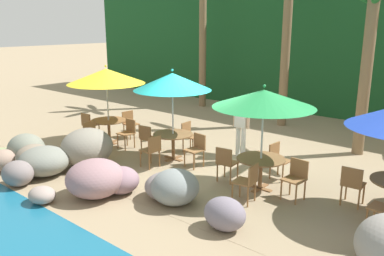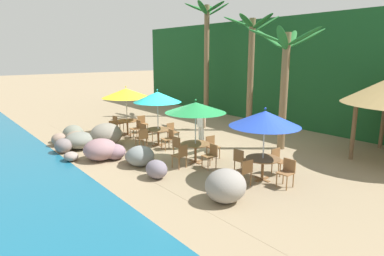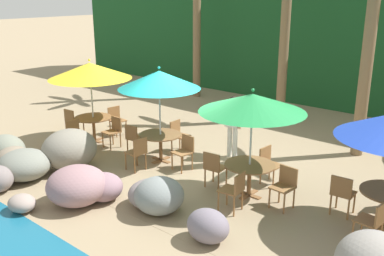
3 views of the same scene
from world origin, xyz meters
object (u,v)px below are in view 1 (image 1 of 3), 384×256
Objects in this scene: chair_teal_left at (148,137)px; dining_table_green at (261,163)px; chair_blue_left at (352,183)px; palm_tree_third at (370,32)px; chair_yellow_right at (88,133)px; chair_green_inland at (278,158)px; chair_teal_right at (152,149)px; chair_green_left at (226,162)px; chair_green_seaward at (296,176)px; palm_tree_second at (287,19)px; chair_yellow_inland at (130,122)px; chair_yellow_left at (89,124)px; chair_green_right at (248,180)px; waiter_in_white at (241,123)px; umbrella_yellow at (106,76)px; umbrella_teal at (172,82)px; chair_yellow_seaward at (128,131)px; umbrella_green at (264,99)px; chair_teal_seaward at (197,148)px; dining_table_teal at (173,138)px; chair_teal_inland at (189,134)px; palm_tree_nearest at (203,2)px; dining_table_yellow at (109,124)px.

dining_table_green is at bearing -0.98° from chair_teal_left.
palm_tree_third is at bearing 106.44° from chair_blue_left.
chair_yellow_right is 1.00× the size of chair_green_inland.
chair_teal_left is 1.00× the size of chair_teal_right.
chair_green_left is 1.00× the size of chair_blue_left.
chair_yellow_right is 1.00× the size of chair_teal_right.
palm_tree_second is at bearing 120.59° from chair_green_seaward.
chair_yellow_inland is 1.32m from chair_yellow_left.
chair_green_seaward is 1.08m from chair_green_right.
chair_teal_left is at bearing -142.84° from waiter_in_white.
chair_yellow_inland is at bearing 89.61° from umbrella_yellow.
umbrella_teal is at bearing 21.14° from chair_yellow_right.
chair_green_inland is 6.37m from palm_tree_second.
umbrella_yellow is at bearing 179.06° from dining_table_green.
umbrella_yellow reaches higher than chair_yellow_left.
chair_green_right is (-0.66, -0.86, 0.00)m from chair_green_seaward.
chair_green_seaward is at bearing -1.21° from chair_yellow_seaward.
chair_yellow_inland is 0.36× the size of umbrella_green.
chair_green_inland is 1.87m from waiter_in_white.
chair_teal_left is at bearing -174.66° from chair_teal_seaward.
chair_yellow_left is at bearing -179.40° from umbrella_green.
chair_yellow_seaward is (0.85, 0.05, -1.61)m from umbrella_yellow.
umbrella_teal is (2.57, 0.99, 1.66)m from chair_yellow_right.
chair_yellow_inland is 6.56m from palm_tree_second.
dining_table_green is (6.40, 0.07, 0.10)m from chair_yellow_left.
chair_teal_right is 1.00× the size of chair_green_seaward.
palm_tree_second reaches higher than chair_green_inland.
chair_green_inland is 1.00× the size of chair_green_right.
dining_table_green is at bearing -4.55° from dining_table_teal.
umbrella_teal reaches higher than chair_yellow_seaward.
umbrella_green is at bearing -4.55° from dining_table_teal.
chair_teal_seaward is at bearing 155.07° from chair_green_right.
chair_yellow_seaward is at bearing 178.25° from umbrella_green.
chair_teal_seaward is 0.36× the size of umbrella_green.
dining_table_teal is at bearing 161.18° from chair_green_right.
chair_green_right is (5.76, -0.92, -1.61)m from umbrella_yellow.
chair_green_left is at bearing -111.31° from palm_tree_third.
chair_teal_inland is at bearing 2.97° from chair_yellow_inland.
palm_tree_nearest is (-4.09, 6.35, 2.42)m from umbrella_teal.
palm_tree_nearest is at bearing 101.72° from chair_yellow_right.
chair_teal_inland is 1.00× the size of chair_teal_left.
chair_green_right is (3.12, -1.06, -0.10)m from dining_table_teal.
chair_green_left is at bearing -13.44° from chair_yellow_inland.
dining_table_green is at bearing 12.17° from chair_teal_right.
dining_table_yellow is 1.26× the size of chair_teal_inland.
chair_blue_left is at bearing -50.13° from palm_tree_second.
chair_yellow_seaward is at bearing 157.31° from chair_teal_right.
chair_teal_inland is 1.00× the size of chair_green_right.
umbrella_yellow is 1.82m from chair_yellow_seaward.
waiter_in_white is (4.76, 1.74, 0.47)m from chair_yellow_left.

